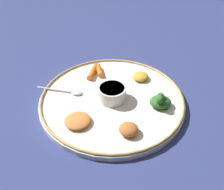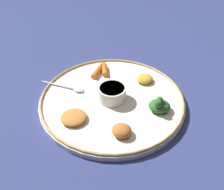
{
  "view_description": "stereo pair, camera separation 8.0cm",
  "coord_description": "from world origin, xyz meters",
  "px_view_note": "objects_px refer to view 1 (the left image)",
  "views": [
    {
      "loc": [
        -0.62,
        -0.01,
        0.54
      ],
      "look_at": [
        0.0,
        0.0,
        0.03
      ],
      "focal_mm": 43.17,
      "sensor_mm": 36.0,
      "label": 1
    },
    {
      "loc": [
        -0.61,
        -0.09,
        0.54
      ],
      "look_at": [
        0.0,
        0.0,
        0.03
      ],
      "focal_mm": 43.17,
      "sensor_mm": 36.0,
      "label": 2
    }
  ],
  "objects_px": {
    "center_bowl": "(112,93)",
    "spoon": "(67,91)",
    "carrot_outer": "(94,71)",
    "greens_pile": "(160,101)",
    "carrot_near_spoon": "(99,70)"
  },
  "relations": [
    {
      "from": "center_bowl",
      "to": "spoon",
      "type": "xyz_separation_m",
      "value": [
        0.03,
        0.14,
        -0.02
      ]
    },
    {
      "from": "spoon",
      "to": "carrot_outer",
      "type": "height_order",
      "value": "carrot_outer"
    },
    {
      "from": "greens_pile",
      "to": "carrot_outer",
      "type": "relative_size",
      "value": 0.65
    },
    {
      "from": "center_bowl",
      "to": "carrot_near_spoon",
      "type": "height_order",
      "value": "center_bowl"
    },
    {
      "from": "spoon",
      "to": "greens_pile",
      "type": "height_order",
      "value": "greens_pile"
    },
    {
      "from": "center_bowl",
      "to": "carrot_near_spoon",
      "type": "distance_m",
      "value": 0.15
    },
    {
      "from": "carrot_outer",
      "to": "spoon",
      "type": "bearing_deg",
      "value": 144.59
    },
    {
      "from": "greens_pile",
      "to": "spoon",
      "type": "bearing_deg",
      "value": 77.8
    },
    {
      "from": "spoon",
      "to": "carrot_near_spoon",
      "type": "relative_size",
      "value": 1.96
    },
    {
      "from": "center_bowl",
      "to": "greens_pile",
      "type": "distance_m",
      "value": 0.14
    },
    {
      "from": "carrot_near_spoon",
      "to": "greens_pile",
      "type": "bearing_deg",
      "value": -133.06
    },
    {
      "from": "spoon",
      "to": "carrot_outer",
      "type": "relative_size",
      "value": 1.49
    },
    {
      "from": "spoon",
      "to": "carrot_near_spoon",
      "type": "distance_m",
      "value": 0.15
    },
    {
      "from": "spoon",
      "to": "carrot_near_spoon",
      "type": "xyz_separation_m",
      "value": [
        0.11,
        -0.09,
        0.01
      ]
    },
    {
      "from": "spoon",
      "to": "carrot_outer",
      "type": "distance_m",
      "value": 0.13
    }
  ]
}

